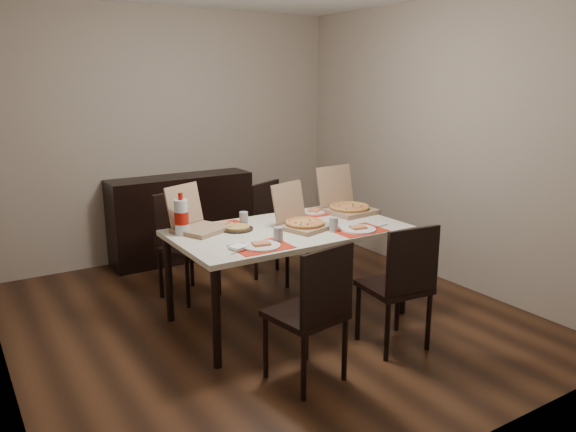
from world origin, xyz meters
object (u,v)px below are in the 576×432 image
object	(u,v)px
chair_near_right	(401,282)
chair_far_right	(276,226)
dip_bowl	(290,217)
soda_bottle	(181,217)
dining_table	(288,236)
chair_near_left	(313,309)
pizza_box_center	(302,221)
sideboard	(182,218)
chair_far_left	(183,240)

from	to	relation	value
chair_near_right	chair_far_right	world-z (taller)	same
dip_bowl	soda_bottle	distance (m)	0.94
dining_table	chair_near_left	xyz separation A→B (m)	(-0.41, -0.95, -0.17)
chair_far_right	pizza_box_center	distance (m)	1.01
dining_table	dip_bowl	distance (m)	0.30
soda_bottle	sideboard	bearing A→B (deg)	68.77
chair_near_left	chair_far_left	bearing A→B (deg)	93.52
dip_bowl	soda_bottle	world-z (taller)	soda_bottle
sideboard	chair_near_left	distance (m)	2.84
dining_table	soda_bottle	distance (m)	0.85
chair_far_left	soda_bottle	bearing A→B (deg)	-111.49
sideboard	chair_far_right	world-z (taller)	chair_far_right
chair_near_right	soda_bottle	world-z (taller)	soda_bottle
sideboard	chair_far_left	size ratio (longest dim) A/B	1.61
dining_table	pizza_box_center	xyz separation A→B (m)	(0.10, -0.05, 0.12)
pizza_box_center	dip_bowl	xyz separation A→B (m)	(0.07, 0.29, -0.04)
chair_far_left	dip_bowl	distance (m)	0.99
sideboard	dip_bowl	world-z (taller)	sideboard
sideboard	chair_near_right	world-z (taller)	chair_near_right
chair_near_right	dip_bowl	distance (m)	1.18
chair_far_left	dip_bowl	world-z (taller)	chair_far_left
chair_far_right	soda_bottle	world-z (taller)	soda_bottle
dining_table	dip_bowl	xyz separation A→B (m)	(0.16, 0.24, 0.08)
chair_near_right	pizza_box_center	distance (m)	0.93
chair_far_left	soda_bottle	distance (m)	0.77
sideboard	soda_bottle	size ratio (longest dim) A/B	4.68
dining_table	chair_far_left	size ratio (longest dim) A/B	1.94
dip_bowl	pizza_box_center	bearing A→B (deg)	-103.25
chair_near_left	chair_near_right	world-z (taller)	same
chair_far_left	dining_table	bearing A→B (deg)	-59.82
dining_table	dip_bowl	size ratio (longest dim) A/B	13.64
chair_far_right	dip_bowl	world-z (taller)	chair_far_right
chair_near_right	sideboard	bearing A→B (deg)	100.68
chair_far_right	pizza_box_center	world-z (taller)	pizza_box_center
chair_near_right	dip_bowl	bearing A→B (deg)	100.54
pizza_box_center	soda_bottle	xyz separation A→B (m)	(-0.87, 0.33, 0.08)
chair_far_left	pizza_box_center	world-z (taller)	pizza_box_center
chair_near_left	sideboard	bearing A→B (deg)	84.70
sideboard	soda_bottle	distance (m)	1.77
soda_bottle	dip_bowl	bearing A→B (deg)	-2.69
sideboard	chair_far_left	xyz separation A→B (m)	(-0.38, -0.98, 0.06)
sideboard	dip_bowl	size ratio (longest dim) A/B	11.36
dip_bowl	sideboard	bearing A→B (deg)	100.78
sideboard	chair_near_left	world-z (taller)	chair_near_left
chair_far_right	pizza_box_center	xyz separation A→B (m)	(-0.31, -0.91, 0.29)
chair_far_left	soda_bottle	xyz separation A→B (m)	(-0.25, -0.62, 0.37)
chair_near_right	chair_far_left	bearing A→B (deg)	116.60
chair_near_left	pizza_box_center	distance (m)	1.07
sideboard	dip_bowl	xyz separation A→B (m)	(0.31, -1.65, 0.32)
sideboard	dining_table	size ratio (longest dim) A/B	0.83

